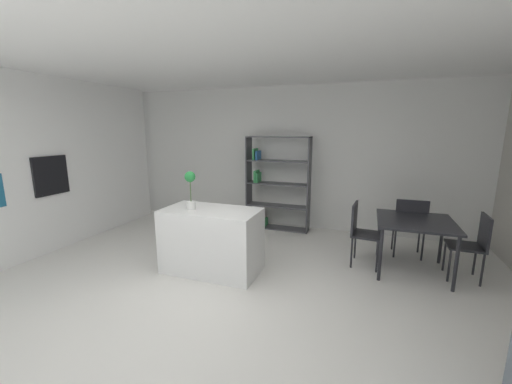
{
  "coord_description": "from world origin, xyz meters",
  "views": [
    {
      "loc": [
        1.68,
        -2.92,
        1.96
      ],
      "look_at": [
        0.4,
        0.61,
        1.19
      ],
      "focal_mm": 21.83,
      "sensor_mm": 36.0,
      "label": 1
    }
  ],
  "objects_px": {
    "built_in_oven": "(51,175)",
    "kitchen_island": "(212,240)",
    "dining_chair_island_side": "(360,228)",
    "potted_plant_on_island": "(190,187)",
    "open_bookshelf": "(274,187)",
    "dining_table": "(415,225)",
    "dining_chair_far": "(410,223)",
    "dining_chair_window_side": "(474,241)"
  },
  "relations": [
    {
      "from": "kitchen_island",
      "to": "dining_chair_island_side",
      "type": "bearing_deg",
      "value": 25.76
    },
    {
      "from": "built_in_oven",
      "to": "dining_chair_far",
      "type": "distance_m",
      "value": 5.65
    },
    {
      "from": "dining_chair_window_side",
      "to": "dining_chair_island_side",
      "type": "xyz_separation_m",
      "value": [
        -1.4,
        0.01,
        0.02
      ]
    },
    {
      "from": "dining_table",
      "to": "dining_chair_island_side",
      "type": "relative_size",
      "value": 1.09
    },
    {
      "from": "potted_plant_on_island",
      "to": "open_bookshelf",
      "type": "relative_size",
      "value": 0.29
    },
    {
      "from": "dining_chair_far",
      "to": "open_bookshelf",
      "type": "bearing_deg",
      "value": -17.38
    },
    {
      "from": "dining_chair_island_side",
      "to": "potted_plant_on_island",
      "type": "bearing_deg",
      "value": 119.58
    },
    {
      "from": "built_in_oven",
      "to": "dining_table",
      "type": "relative_size",
      "value": 0.62
    },
    {
      "from": "kitchen_island",
      "to": "built_in_oven",
      "type": "bearing_deg",
      "value": -176.61
    },
    {
      "from": "dining_chair_window_side",
      "to": "kitchen_island",
      "type": "bearing_deg",
      "value": -73.0
    },
    {
      "from": "potted_plant_on_island",
      "to": "dining_table",
      "type": "height_order",
      "value": "potted_plant_on_island"
    },
    {
      "from": "potted_plant_on_island",
      "to": "built_in_oven",
      "type": "bearing_deg",
      "value": -177.9
    },
    {
      "from": "built_in_oven",
      "to": "kitchen_island",
      "type": "distance_m",
      "value": 2.86
    },
    {
      "from": "dining_table",
      "to": "dining_chair_far",
      "type": "bearing_deg",
      "value": 89.77
    },
    {
      "from": "open_bookshelf",
      "to": "dining_table",
      "type": "height_order",
      "value": "open_bookshelf"
    },
    {
      "from": "dining_table",
      "to": "dining_chair_far",
      "type": "relative_size",
      "value": 1.07
    },
    {
      "from": "built_in_oven",
      "to": "dining_chair_island_side",
      "type": "relative_size",
      "value": 0.67
    },
    {
      "from": "kitchen_island",
      "to": "dining_chair_island_side",
      "type": "distance_m",
      "value": 2.14
    },
    {
      "from": "potted_plant_on_island",
      "to": "dining_chair_window_side",
      "type": "xyz_separation_m",
      "value": [
        3.58,
        0.99,
        -0.67
      ]
    },
    {
      "from": "dining_chair_window_side",
      "to": "dining_chair_island_side",
      "type": "height_order",
      "value": "dining_chair_island_side"
    },
    {
      "from": "dining_chair_island_side",
      "to": "dining_chair_far",
      "type": "bearing_deg",
      "value": -48.75
    },
    {
      "from": "built_in_oven",
      "to": "dining_table",
      "type": "distance_m",
      "value": 5.51
    },
    {
      "from": "kitchen_island",
      "to": "dining_chair_far",
      "type": "xyz_separation_m",
      "value": [
        2.62,
        1.44,
        0.11
      ]
    },
    {
      "from": "built_in_oven",
      "to": "kitchen_island",
      "type": "bearing_deg",
      "value": 3.39
    },
    {
      "from": "dining_chair_window_side",
      "to": "built_in_oven",
      "type": "bearing_deg",
      "value": -78.35
    },
    {
      "from": "open_bookshelf",
      "to": "dining_chair_island_side",
      "type": "height_order",
      "value": "open_bookshelf"
    },
    {
      "from": "potted_plant_on_island",
      "to": "dining_chair_island_side",
      "type": "distance_m",
      "value": 2.49
    },
    {
      "from": "built_in_oven",
      "to": "dining_chair_far",
      "type": "bearing_deg",
      "value": 16.64
    },
    {
      "from": "dining_chair_window_side",
      "to": "dining_chair_far",
      "type": "xyz_separation_m",
      "value": [
        -0.7,
        0.52,
        0.03
      ]
    },
    {
      "from": "dining_chair_island_side",
      "to": "kitchen_island",
      "type": "bearing_deg",
      "value": 120.75
    },
    {
      "from": "kitchen_island",
      "to": "potted_plant_on_island",
      "type": "bearing_deg",
      "value": -164.67
    },
    {
      "from": "potted_plant_on_island",
      "to": "dining_chair_far",
      "type": "bearing_deg",
      "value": 27.68
    },
    {
      "from": "potted_plant_on_island",
      "to": "dining_chair_window_side",
      "type": "height_order",
      "value": "potted_plant_on_island"
    },
    {
      "from": "dining_chair_far",
      "to": "dining_chair_island_side",
      "type": "xyz_separation_m",
      "value": [
        -0.7,
        -0.51,
        -0.01
      ]
    },
    {
      "from": "built_in_oven",
      "to": "open_bookshelf",
      "type": "distance_m",
      "value": 3.79
    },
    {
      "from": "built_in_oven",
      "to": "dining_chair_island_side",
      "type": "height_order",
      "value": "built_in_oven"
    },
    {
      "from": "dining_chair_window_side",
      "to": "dining_chair_island_side",
      "type": "bearing_deg",
      "value": -88.88
    },
    {
      "from": "potted_plant_on_island",
      "to": "dining_table",
      "type": "bearing_deg",
      "value": 18.99
    },
    {
      "from": "open_bookshelf",
      "to": "dining_chair_far",
      "type": "height_order",
      "value": "open_bookshelf"
    },
    {
      "from": "dining_chair_window_side",
      "to": "dining_table",
      "type": "bearing_deg",
      "value": -88.66
    },
    {
      "from": "kitchen_island",
      "to": "dining_chair_window_side",
      "type": "bearing_deg",
      "value": 15.45
    },
    {
      "from": "dining_table",
      "to": "dining_chair_island_side",
      "type": "xyz_separation_m",
      "value": [
        -0.7,
        0.01,
        -0.12
      ]
    }
  ]
}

